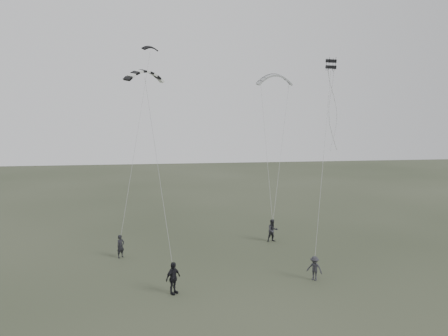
{
  "coord_description": "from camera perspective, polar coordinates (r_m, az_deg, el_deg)",
  "views": [
    {
      "loc": [
        -4.02,
        -27.69,
        10.7
      ],
      "look_at": [
        0.83,
        5.25,
        6.68
      ],
      "focal_mm": 35.0,
      "sensor_mm": 36.0,
      "label": 1
    }
  ],
  "objects": [
    {
      "name": "flyer_right",
      "position": [
        37.74,
        6.37,
        -8.12
      ],
      "size": [
        1.05,
        0.88,
        1.92
      ],
      "primitive_type": "imported",
      "rotation": [
        0.0,
        0.0,
        0.18
      ],
      "color": "#26262B",
      "rests_on": "ground"
    },
    {
      "name": "kite_pale_large",
      "position": [
        42.86,
        6.68,
        11.94
      ],
      "size": [
        3.49,
        1.1,
        1.6
      ],
      "primitive_type": null,
      "rotation": [
        0.21,
        0.0,
        0.01
      ],
      "color": "#A7AAAC",
      "rests_on": "flyer_right"
    },
    {
      "name": "flyer_left",
      "position": [
        34.37,
        -13.36,
        -9.92
      ],
      "size": [
        0.76,
        0.73,
        1.75
      ],
      "primitive_type": "imported",
      "rotation": [
        0.0,
        0.0,
        0.71
      ],
      "color": "black",
      "rests_on": "ground"
    },
    {
      "name": "kite_box",
      "position": [
        34.2,
        13.8,
        13.05
      ],
      "size": [
        0.72,
        0.78,
        0.76
      ],
      "primitive_type": null,
      "rotation": [
        0.13,
        0.0,
        0.24
      ],
      "color": "black",
      "rests_on": "flyer_far"
    },
    {
      "name": "flyer_center",
      "position": [
        27.2,
        -6.66,
        -14.09
      ],
      "size": [
        1.16,
        1.15,
        1.97
      ],
      "primitive_type": "imported",
      "rotation": [
        0.0,
        0.0,
        0.78
      ],
      "color": "black",
      "rests_on": "ground"
    },
    {
      "name": "kite_dark_small",
      "position": [
        39.89,
        -9.62,
        15.31
      ],
      "size": [
        1.55,
        1.31,
        0.63
      ],
      "primitive_type": null,
      "rotation": [
        0.41,
        0.0,
        0.59
      ],
      "color": "black",
      "rests_on": "flyer_left"
    },
    {
      "name": "flyer_far",
      "position": [
        29.75,
        11.73,
        -12.7
      ],
      "size": [
        1.18,
        1.13,
        1.61
      ],
      "primitive_type": "imported",
      "rotation": [
        0.0,
        0.0,
        -0.71
      ],
      "color": "#2B2A30",
      "rests_on": "ground"
    },
    {
      "name": "kite_striped",
      "position": [
        31.73,
        -10.34,
        12.35
      ],
      "size": [
        2.98,
        2.32,
        1.28
      ],
      "primitive_type": null,
      "rotation": [
        0.2,
        0.0,
        0.55
      ],
      "color": "black",
      "rests_on": "flyer_center"
    },
    {
      "name": "ground",
      "position": [
        29.95,
        -0.11,
        -14.05
      ],
      "size": [
        140.0,
        140.0,
        0.0
      ],
      "primitive_type": "plane",
      "color": "#2E3623",
      "rests_on": "ground"
    }
  ]
}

